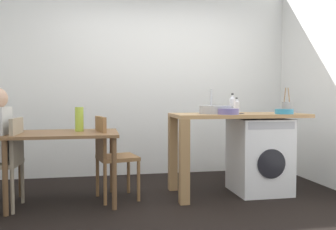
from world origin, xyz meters
TOP-DOWN VIEW (x-y plane):
  - ground_plane at (0.00, 0.00)m, footprint 5.46×5.46m
  - wall_back at (0.00, 1.75)m, footprint 4.60×0.10m
  - dining_table at (-1.01, 0.46)m, footprint 1.10×0.76m
  - chair_person_seat at (-1.56, 0.36)m, footprint 0.42×0.42m
  - chair_opposite at (-0.54, 0.50)m, footprint 0.48×0.48m
  - kitchen_counter at (0.69, 0.47)m, footprint 1.50×0.68m
  - washing_machine at (1.17, 0.47)m, footprint 0.60×0.61m
  - sink_basin at (0.64, 0.47)m, footprint 0.38×0.38m
  - tap at (0.64, 0.65)m, footprint 0.02×0.02m
  - bottle_tall_green at (0.89, 0.60)m, footprint 0.07×0.07m
  - bottle_squat_brown at (0.99, 0.74)m, footprint 0.07×0.07m
  - mixing_bowl at (0.71, 0.27)m, footprint 0.23×0.23m
  - utensil_crock at (1.53, 0.52)m, footprint 0.11×0.11m
  - colander at (1.35, 0.25)m, footprint 0.20×0.20m
  - vase at (-0.86, 0.56)m, footprint 0.09×0.09m
  - scissors at (0.85, 0.37)m, footprint 0.15×0.06m

SIDE VIEW (x-z plane):
  - ground_plane at x=0.00m, z-range 0.00..0.00m
  - washing_machine at x=1.17m, z-range 0.00..0.86m
  - chair_person_seat at x=-1.56m, z-range 0.06..0.96m
  - chair_opposite at x=-0.54m, z-range 0.06..0.96m
  - dining_table at x=-1.01m, z-range 0.27..1.01m
  - kitchen_counter at x=0.69m, z-range 0.30..1.22m
  - vase at x=-0.86m, z-range 0.74..1.00m
  - scissors at x=0.85m, z-range 0.92..0.93m
  - colander at x=1.35m, z-range 0.92..0.98m
  - mixing_bowl at x=0.71m, z-range 0.92..0.99m
  - sink_basin at x=0.64m, z-range 0.92..1.01m
  - utensil_crock at x=1.53m, z-range 0.84..1.14m
  - bottle_squat_brown at x=0.99m, z-range 0.91..1.09m
  - bottle_tall_green at x=0.89m, z-range 0.91..1.14m
  - tap at x=0.64m, z-range 0.92..1.20m
  - wall_back at x=0.00m, z-range 0.00..2.70m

